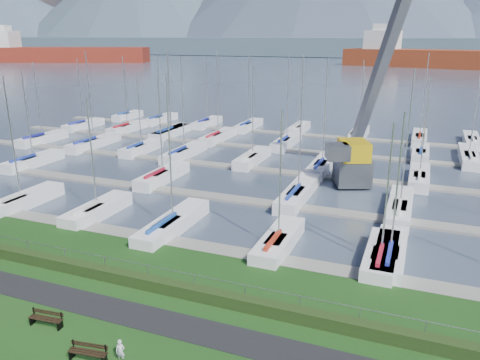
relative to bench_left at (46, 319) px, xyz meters
The scene contains 13 objects.
path 4.26m from the bench_left, 34.28° to the left, with size 160.00×2.00×0.04m, color black.
water 265.41m from the bench_left, 89.24° to the left, with size 800.00×540.00×0.20m, color #404B5E.
hedge 6.09m from the bench_left, 54.93° to the left, with size 80.00×0.70×0.70m, color #213413.
fence 6.47m from the bench_left, 56.98° to the left, with size 0.04×0.04×80.00m, color gray.
foothill 335.45m from the bench_left, 89.40° to the left, with size 900.00×80.00×12.00m, color #485D6A.
docks 31.59m from the bench_left, 83.64° to the left, with size 90.00×41.60×0.25m.
bench_left is the anchor object (origin of this frame).
bench_right 3.86m from the bench_left, 20.19° to the right, with size 1.84×0.67×0.85m.
person 4.97m from the bench_left, ahead, with size 0.41×0.27×1.13m, color silver.
crane 32.96m from the bench_left, 70.37° to the left, with size 7.76×12.90×22.35m.
cargo_ship_west 260.07m from the bench_left, 132.08° to the left, with size 92.61×48.30×21.50m.
cargo_ship_mid 220.14m from the bench_left, 83.05° to the left, with size 108.34×42.88×21.50m.
sailboat_fleet 35.07m from the bench_left, 87.57° to the left, with size 75.56×49.93×13.54m.
Camera 1 is at (12.81, -20.56, 13.87)m, focal length 35.00 mm.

